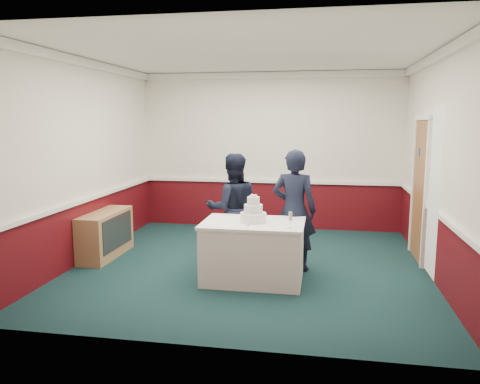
% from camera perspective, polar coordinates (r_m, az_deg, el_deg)
% --- Properties ---
extents(ground, '(5.00, 5.00, 0.00)m').
position_cam_1_polar(ground, '(6.90, 1.19, -8.97)').
color(ground, '#143030').
rests_on(ground, ground).
extents(room_shell, '(5.00, 5.00, 3.00)m').
position_cam_1_polar(room_shell, '(7.16, 2.64, 7.68)').
color(room_shell, silver).
rests_on(room_shell, ground).
extents(sideboard, '(0.41, 1.20, 0.70)m').
position_cam_1_polar(sideboard, '(7.56, -16.06, -4.96)').
color(sideboard, '#9B6F4B').
rests_on(sideboard, ground).
extents(cake_table, '(1.32, 0.92, 0.79)m').
position_cam_1_polar(cake_table, '(6.19, 1.61, -7.17)').
color(cake_table, white).
rests_on(cake_table, ground).
extents(wedding_cake, '(0.35, 0.35, 0.36)m').
position_cam_1_polar(wedding_cake, '(6.08, 1.63, -2.64)').
color(wedding_cake, white).
rests_on(wedding_cake, cake_table).
extents(cake_knife, '(0.02, 0.22, 0.00)m').
position_cam_1_polar(cake_knife, '(5.91, 1.05, -4.04)').
color(cake_knife, silver).
rests_on(cake_knife, cake_table).
extents(champagne_flute, '(0.05, 0.05, 0.21)m').
position_cam_1_polar(champagne_flute, '(5.74, 6.17, -3.08)').
color(champagne_flute, silver).
rests_on(champagne_flute, cake_table).
extents(person_man, '(0.94, 0.83, 1.62)m').
position_cam_1_polar(person_man, '(6.89, -0.89, -2.02)').
color(person_man, black).
rests_on(person_man, ground).
extents(person_woman, '(0.67, 0.49, 1.71)m').
position_cam_1_polar(person_woman, '(6.58, 6.61, -2.21)').
color(person_woman, black).
rests_on(person_woman, ground).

